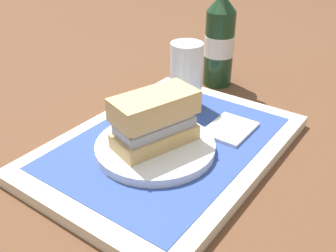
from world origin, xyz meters
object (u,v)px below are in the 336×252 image
(beer_glass, at_px, (186,73))
(beer_bottle, at_px, (220,39))
(plate, at_px, (155,147))
(sandwich, at_px, (157,119))

(beer_glass, distance_m, beer_bottle, 0.17)
(plate, relative_size, beer_bottle, 0.71)
(sandwich, relative_size, beer_glass, 1.15)
(beer_glass, bearing_deg, sandwich, -162.61)
(beer_glass, bearing_deg, beer_bottle, 8.63)
(sandwich, xyz_separation_m, beer_bottle, (0.33, 0.07, 0.03))
(beer_glass, bearing_deg, plate, -163.29)
(plate, bearing_deg, beer_glass, 16.71)
(beer_bottle, bearing_deg, plate, -167.42)
(sandwich, bearing_deg, beer_bottle, 30.68)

